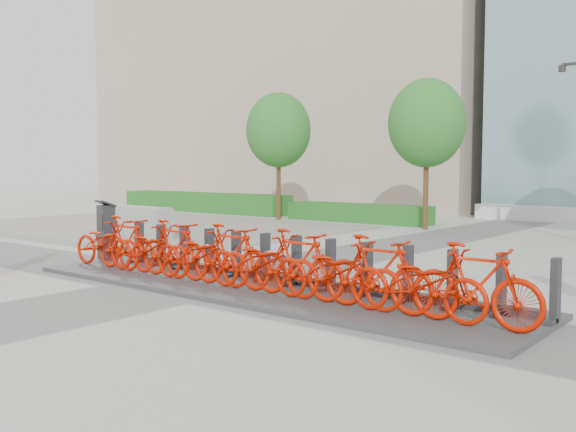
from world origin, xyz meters
The scene contains 23 objects.
ground centered at (0.00, 0.00, 0.00)m, with size 120.00×120.00×0.00m, color #A1A299.
gravel_patch centered at (-10.00, 7.00, 0.01)m, with size 14.00×14.00×0.00m, color slate.
curb centered at (-10.00, 1.90, 0.07)m, with size 14.00×0.25×0.15m, color gray.
hedge_a centered at (-14.00, 13.50, 0.45)m, with size 10.00×1.40×0.90m, color #23631E.
hedge_b centered at (-5.00, 13.20, 0.35)m, with size 6.00×1.20×0.70m, color #23631E.
tree_0 centered at (-8.00, 12.00, 3.59)m, with size 2.60×2.60×5.10m.
tree_1 centered at (-1.50, 12.00, 3.59)m, with size 2.60×2.60×5.10m.
dock_pad centered at (1.30, 0.30, 0.04)m, with size 9.60×2.40×0.08m, color #3D3D3F.
dock_rail_posts centered at (1.72, 0.77, 0.51)m, with size 8.74×0.50×0.85m, color #2B2C30, non-canonical shape.
bike_0 centered at (-2.60, -0.05, 0.56)m, with size 0.64×1.83×0.96m, color #B51400.
bike_1 centered at (-1.88, -0.05, 0.61)m, with size 0.50×1.78×1.07m, color #B51400.
bike_2 centered at (-1.16, -0.05, 0.56)m, with size 0.64×1.83×0.96m, color #B51400.
bike_3 centered at (-0.44, -0.05, 0.61)m, with size 0.50×1.78×1.07m, color #B51400.
bike_4 centered at (0.28, -0.05, 0.56)m, with size 0.64×1.83×0.96m, color #B51400.
bike_5 centered at (1.00, -0.05, 0.61)m, with size 0.50×1.78×1.07m, color #B51400.
bike_6 centered at (1.72, -0.05, 0.56)m, with size 0.64×1.83×0.96m, color #B51400.
bike_7 centered at (2.44, -0.05, 0.61)m, with size 0.50×1.78×1.07m, color #B51400.
bike_8 centered at (3.16, -0.05, 0.56)m, with size 0.64×1.83×0.96m, color #B51400.
bike_9 centered at (3.88, -0.05, 0.61)m, with size 0.50×1.78×1.07m, color #B51400.
bike_10 centered at (4.60, -0.05, 0.56)m, with size 0.64×1.83×0.96m, color #B51400.
bike_11 centered at (5.32, -0.05, 0.61)m, with size 0.50×1.78×1.07m, color #B51400.
kiosk centered at (-3.48, 0.63, 0.71)m, with size 0.45×0.39×1.31m.
jersey_barrier centered at (-7.20, 4.49, 0.46)m, with size 2.37×0.65×0.92m, color gray.
Camera 1 is at (8.54, -7.80, 2.11)m, focal length 40.00 mm.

